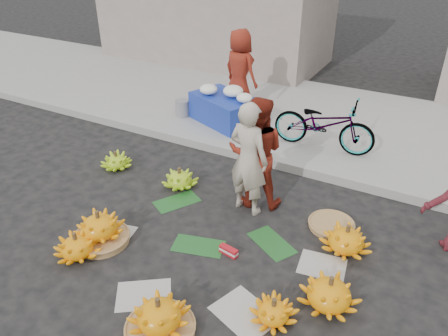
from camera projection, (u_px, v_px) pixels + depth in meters
The scene contains 21 objects.
ground at pixel (213, 240), 5.67m from camera, with size 80.00×80.00×0.00m, color black.
curb at pixel (278, 162), 7.31m from camera, with size 40.00×0.25×0.15m, color gray.
sidewalk at pixel (317, 119), 8.91m from camera, with size 40.00×4.00×0.12m, color gray.
newspaper_scatter at pixel (179, 278), 5.06m from camera, with size 3.20×1.80×0.00m, color beige, non-canonical shape.
banana_leaves at pixel (214, 229), 5.87m from camera, with size 2.00×1.00×0.00m, color #1A4E20, non-canonical shape.
banana_bunch_0 at pixel (100, 229), 5.53m from camera, with size 0.70×0.70×0.48m.
banana_bunch_1 at pixel (77, 246), 5.33m from camera, with size 0.57×0.57×0.35m.
banana_bunch_2 at pixel (159, 318), 4.31m from camera, with size 0.78×0.78×0.47m.
banana_bunch_3 at pixel (273, 311), 4.48m from camera, with size 0.46×0.46×0.30m.
banana_bunch_4 at pixel (329, 293), 4.63m from camera, with size 0.85×0.85×0.40m.
banana_bunch_5 at pixel (346, 239), 5.42m from camera, with size 0.68×0.68×0.38m.
banana_bunch_6 at pixel (116, 161), 7.23m from camera, with size 0.52×0.52×0.30m.
banana_bunch_7 at pixel (180, 179), 6.71m from camera, with size 0.63×0.63×0.34m.
basket_spare at pixel (331, 225), 5.88m from camera, with size 0.60×0.60×0.07m, color #9E7242.
incense_stack at pixel (229, 251), 5.40m from camera, with size 0.25×0.08×0.10m, color red.
vendor_cream at pixel (249, 159), 5.87m from camera, with size 0.60×0.39×1.63m, color beige.
vendor_red at pixel (256, 153), 6.02m from camera, with size 0.79×0.62×1.63m, color maroon.
flower_table at pixel (225, 107), 8.48m from camera, with size 1.48×1.22×0.74m.
grey_bucket at pixel (182, 108), 8.82m from camera, with size 0.29×0.29×0.33m, color gray.
flower_vendor at pixel (240, 70), 8.83m from camera, with size 0.81×0.52×1.65m, color maroon.
bicycle at pixel (324, 124), 7.43m from camera, with size 1.74×0.61×0.92m, color gray.
Camera 1 is at (2.25, -3.84, 3.65)m, focal length 35.00 mm.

